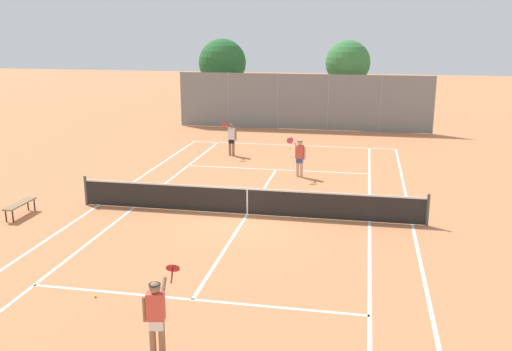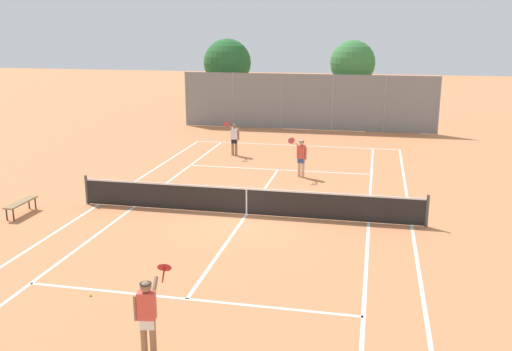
{
  "view_description": "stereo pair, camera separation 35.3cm",
  "coord_description": "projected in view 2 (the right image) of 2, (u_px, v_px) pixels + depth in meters",
  "views": [
    {
      "loc": [
        3.8,
        -18.2,
        6.3
      ],
      "look_at": [
        0.02,
        1.5,
        1.0
      ],
      "focal_mm": 40.0,
      "sensor_mm": 36.0,
      "label": 1
    },
    {
      "loc": [
        4.15,
        -18.13,
        6.3
      ],
      "look_at": [
        0.02,
        1.5,
        1.0
      ],
      "focal_mm": 40.0,
      "sensor_mm": 36.0,
      "label": 2
    }
  ],
  "objects": [
    {
      "name": "back_fence",
      "position": [
        307.0,
        102.0,
        35.06
      ],
      "size": [
        15.72,
        0.08,
        3.45
      ],
      "color": "gray",
      "rests_on": "ground"
    },
    {
      "name": "loose_tennis_ball_0",
      "position": [
        294.0,
        148.0,
        29.97
      ],
      "size": [
        0.07,
        0.07,
        0.07
      ],
      "primitive_type": "sphere",
      "color": "#D1DB33",
      "rests_on": "ground"
    },
    {
      "name": "loose_tennis_ball_3",
      "position": [
        90.0,
        295.0,
        13.68
      ],
      "size": [
        0.07,
        0.07,
        0.07
      ],
      "primitive_type": "sphere",
      "color": "#D1DB33",
      "rests_on": "ground"
    },
    {
      "name": "tennis_net",
      "position": [
        247.0,
        200.0,
        19.46
      ],
      "size": [
        12.0,
        0.1,
        1.07
      ],
      "color": "#474C47",
      "rests_on": "ground"
    },
    {
      "name": "court_line_markings",
      "position": [
        247.0,
        214.0,
        19.59
      ],
      "size": [
        11.1,
        23.9,
        0.01
      ],
      "color": "silver",
      "rests_on": "ground"
    },
    {
      "name": "ground_plane",
      "position": [
        247.0,
        214.0,
        19.59
      ],
      "size": [
        120.0,
        120.0,
        0.0
      ],
      "primitive_type": "plane",
      "color": "#CC7A4C"
    },
    {
      "name": "courtside_bench",
      "position": [
        21.0,
        203.0,
        19.47
      ],
      "size": [
        0.36,
        1.5,
        0.47
      ],
      "color": "olive",
      "rests_on": "ground"
    },
    {
      "name": "loose_tennis_ball_2",
      "position": [
        202.0,
        151.0,
        29.26
      ],
      "size": [
        0.07,
        0.07,
        0.07
      ],
      "primitive_type": "sphere",
      "color": "#D1DB33",
      "rests_on": "ground"
    },
    {
      "name": "player_near_side",
      "position": [
        147.0,
        313.0,
        10.98
      ],
      "size": [
        0.58,
        0.8,
        1.77
      ],
      "color": "#936B4C",
      "rests_on": "ground"
    },
    {
      "name": "player_far_left",
      "position": [
        234.0,
        137.0,
        28.24
      ],
      "size": [
        0.66,
        0.73,
        1.77
      ],
      "color": "#936B4C",
      "rests_on": "ground"
    },
    {
      "name": "player_far_right",
      "position": [
        301.0,
        156.0,
        24.19
      ],
      "size": [
        0.78,
        0.71,
        1.77
      ],
      "color": "#D8A884",
      "rests_on": "ground"
    },
    {
      "name": "tree_behind_left",
      "position": [
        227.0,
        64.0,
        38.18
      ],
      "size": [
        3.16,
        3.16,
        5.45
      ],
      "color": "brown",
      "rests_on": "ground"
    },
    {
      "name": "tree_behind_right",
      "position": [
        353.0,
        64.0,
        35.71
      ],
      "size": [
        2.81,
        2.81,
        5.42
      ],
      "color": "brown",
      "rests_on": "ground"
    }
  ]
}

